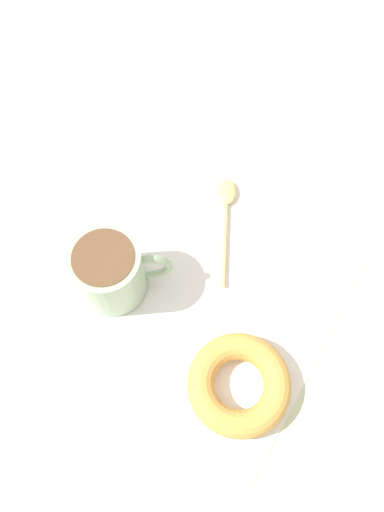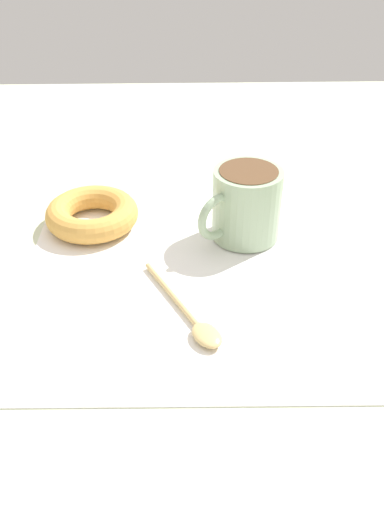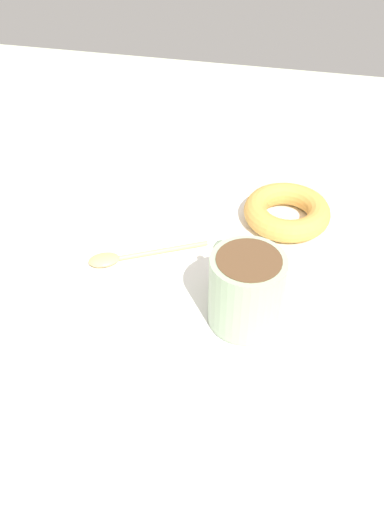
# 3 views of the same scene
# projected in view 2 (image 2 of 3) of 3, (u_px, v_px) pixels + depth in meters

# --- Properties ---
(ground_plane) EXTENTS (1.20, 1.20, 0.02)m
(ground_plane) POSITION_uv_depth(u_px,v_px,m) (194.00, 273.00, 0.62)
(ground_plane) COLOR beige
(napkin) EXTENTS (0.36, 0.36, 0.00)m
(napkin) POSITION_uv_depth(u_px,v_px,m) (192.00, 273.00, 0.60)
(napkin) COLOR white
(napkin) RESTS_ON ground_plane
(coffee_cup) EXTENTS (0.08, 0.10, 0.08)m
(coffee_cup) POSITION_uv_depth(u_px,v_px,m) (245.00, 203.00, 0.63)
(coffee_cup) COLOR #9EB793
(coffee_cup) RESTS_ON napkin
(donut) EXTENTS (0.11, 0.11, 0.03)m
(donut) POSITION_uv_depth(u_px,v_px,m) (92.00, 214.00, 0.67)
(donut) COLOR gold
(donut) RESTS_ON napkin
(spoon) EXTENTS (0.13, 0.08, 0.01)m
(spoon) POSITION_uv_depth(u_px,v_px,m) (195.00, 322.00, 0.53)
(spoon) COLOR #D8B772
(spoon) RESTS_ON napkin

